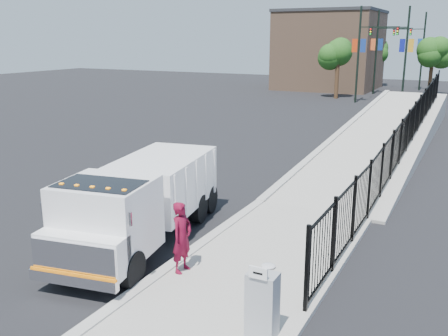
% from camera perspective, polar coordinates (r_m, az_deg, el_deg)
% --- Properties ---
extents(ground, '(120.00, 120.00, 0.00)m').
position_cam_1_polar(ground, '(13.60, -2.56, -9.06)').
color(ground, black).
rests_on(ground, ground).
extents(sidewalk, '(3.55, 12.00, 0.12)m').
position_cam_1_polar(sidewalk, '(11.18, 1.05, -14.30)').
color(sidewalk, '#9E998E').
rests_on(sidewalk, ground).
extents(curb, '(0.30, 12.00, 0.16)m').
position_cam_1_polar(curb, '(12.04, -7.38, -12.07)').
color(curb, '#ADAAA3').
rests_on(curb, ground).
extents(ramp, '(3.95, 24.06, 3.19)m').
position_cam_1_polar(ramp, '(27.65, 18.14, 2.55)').
color(ramp, '#9E998E').
rests_on(ramp, ground).
extents(iron_fence, '(0.10, 28.00, 1.80)m').
position_cam_1_polar(iron_fence, '(23.40, 20.12, 2.52)').
color(iron_fence, black).
rests_on(iron_fence, ground).
extents(truck, '(3.22, 6.95, 2.29)m').
position_cam_1_polar(truck, '(13.55, -9.60, -3.52)').
color(truck, black).
rests_on(truck, ground).
extents(worker, '(0.45, 0.65, 1.70)m').
position_cam_1_polar(worker, '(11.76, -4.83, -7.89)').
color(worker, maroon).
rests_on(worker, sidewalk).
extents(utility_cabinet, '(0.55, 0.40, 1.25)m').
position_cam_1_polar(utility_cabinet, '(9.48, 4.40, -15.31)').
color(utility_cabinet, gray).
rests_on(utility_cabinet, sidewalk).
extents(arrow_sign, '(0.35, 0.04, 0.22)m').
position_cam_1_polar(arrow_sign, '(8.95, 3.93, -11.88)').
color(arrow_sign, white).
rests_on(arrow_sign, utility_cabinet).
extents(debris, '(0.35, 0.35, 0.09)m').
position_cam_1_polar(debris, '(12.25, 5.10, -11.07)').
color(debris, silver).
rests_on(debris, sidewalk).
extents(light_pole_0, '(3.78, 0.22, 8.00)m').
position_cam_1_polar(light_pole_0, '(44.64, 15.51, 12.77)').
color(light_pole_0, black).
rests_on(light_pole_0, ground).
extents(light_pole_1, '(3.77, 0.22, 8.00)m').
position_cam_1_polar(light_pole_1, '(46.02, 19.70, 12.50)').
color(light_pole_1, black).
rests_on(light_pole_1, ground).
extents(light_pole_2, '(3.78, 0.22, 8.00)m').
position_cam_1_polar(light_pole_2, '(52.14, 17.36, 12.85)').
color(light_pole_2, black).
rests_on(light_pole_2, ground).
extents(light_pole_3, '(3.77, 0.22, 8.00)m').
position_cam_1_polar(light_pole_3, '(57.48, 21.47, 12.62)').
color(light_pole_3, black).
rests_on(light_pole_3, ground).
extents(tree_0, '(2.50, 2.50, 5.25)m').
position_cam_1_polar(tree_0, '(47.30, 12.92, 12.49)').
color(tree_0, '#382314').
rests_on(tree_0, ground).
extents(tree_1, '(2.35, 2.35, 5.17)m').
position_cam_1_polar(tree_1, '(52.55, 22.76, 11.92)').
color(tree_1, '#382314').
rests_on(tree_1, ground).
extents(tree_2, '(2.50, 2.50, 5.25)m').
position_cam_1_polar(tree_2, '(61.08, 17.05, 12.65)').
color(tree_2, '#382314').
rests_on(tree_2, ground).
extents(building, '(10.00, 10.00, 8.00)m').
position_cam_1_polar(building, '(56.88, 11.97, 12.92)').
color(building, '#8C664C').
rests_on(building, ground).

